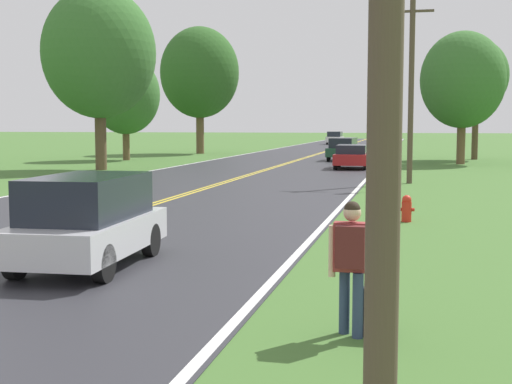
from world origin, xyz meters
TOP-DOWN VIEW (x-y plane):
  - hitchhiker_person at (7.60, 2.73)m, footprint 0.57×0.41m
  - suitcase at (7.91, 2.79)m, footprint 0.42×0.14m
  - fire_hydrant at (8.12, 13.45)m, footprint 0.42×0.26m
  - traffic_sign at (6.99, 22.16)m, footprint 0.60×0.10m
  - utility_pole_midground at (8.06, 26.10)m, footprint 1.80×0.24m
  - tree_left_verge at (-10.25, 54.15)m, footprint 6.87×6.87m
  - tree_behind_sign at (-12.10, 42.14)m, footprint 4.95×4.95m
  - tree_mid_treeline at (11.15, 42.23)m, footprint 5.41×5.41m
  - tree_right_cluster at (-9.18, 31.66)m, footprint 6.38×6.38m
  - tree_far_back at (12.49, 48.66)m, footprint 4.53×4.53m
  - car_silver_van_nearest at (2.52, 5.98)m, footprint 1.95×4.00m
  - car_red_hatchback_approaching at (4.66, 35.87)m, footprint 2.00×4.09m
  - car_dark_green_suv_mid_near at (3.23, 45.01)m, footprint 2.01×4.76m
  - car_white_van_mid_far at (-1.84, 84.72)m, footprint 1.89×4.11m

SIDE VIEW (x-z plane):
  - suitcase at x=7.91m, z-range -0.02..0.64m
  - fire_hydrant at x=8.12m, z-range 0.01..0.73m
  - car_red_hatchback_approaching at x=4.66m, z-range 0.06..1.45m
  - car_white_van_mid_far at x=-1.84m, z-range 0.05..1.68m
  - car_dark_green_suv_mid_near at x=3.23m, z-range 0.06..1.68m
  - car_silver_van_nearest at x=2.52m, z-range 0.04..1.72m
  - hitchhiker_person at x=7.60m, z-range 0.19..1.87m
  - traffic_sign at x=6.99m, z-range 0.71..3.48m
  - utility_pole_midground at x=8.06m, z-range 0.15..8.21m
  - tree_behind_sign at x=-12.10m, z-range 0.92..8.47m
  - tree_mid_treeline at x=11.15m, z-range 1.15..9.71m
  - tree_far_back at x=12.49m, z-range 1.72..10.44m
  - tree_right_cluster at x=-9.18m, z-range 1.43..11.69m
  - tree_left_verge at x=-10.25m, z-range 1.53..12.55m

